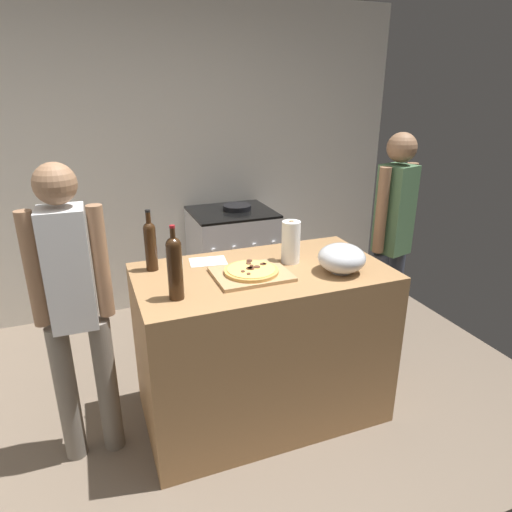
{
  "coord_description": "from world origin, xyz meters",
  "views": [
    {
      "loc": [
        -0.64,
        -1.34,
        1.89
      ],
      "look_at": [
        0.22,
        0.9,
        0.99
      ],
      "focal_mm": 31.65,
      "sensor_mm": 36.0,
      "label": 1
    }
  ],
  "objects_px": {
    "pizza": "(251,271)",
    "wine_bottle_green": "(150,244)",
    "mixing_bowl": "(342,258)",
    "wine_bottle_clear": "(175,266)",
    "person_in_red": "(392,236)",
    "paper_towel_roll": "(291,242)",
    "stove": "(233,261)",
    "person_in_stripes": "(74,303)"
  },
  "relations": [
    {
      "from": "paper_towel_roll",
      "to": "pizza",
      "type": "bearing_deg",
      "value": -158.54
    },
    {
      "from": "mixing_bowl",
      "to": "wine_bottle_clear",
      "type": "xyz_separation_m",
      "value": [
        -0.91,
        -0.0,
        0.09
      ]
    },
    {
      "from": "paper_towel_roll",
      "to": "wine_bottle_green",
      "type": "distance_m",
      "value": 0.78
    },
    {
      "from": "paper_towel_roll",
      "to": "wine_bottle_green",
      "type": "height_order",
      "value": "wine_bottle_green"
    },
    {
      "from": "wine_bottle_clear",
      "to": "paper_towel_roll",
      "type": "bearing_deg",
      "value": 18.52
    },
    {
      "from": "paper_towel_roll",
      "to": "mixing_bowl",
      "type": "bearing_deg",
      "value": -50.58
    },
    {
      "from": "person_in_red",
      "to": "pizza",
      "type": "bearing_deg",
      "value": -163.64
    },
    {
      "from": "stove",
      "to": "paper_towel_roll",
      "type": "bearing_deg",
      "value": -93.03
    },
    {
      "from": "wine_bottle_green",
      "to": "stove",
      "type": "relative_size",
      "value": 0.36
    },
    {
      "from": "person_in_stripes",
      "to": "paper_towel_roll",
      "type": "bearing_deg",
      "value": 1.96
    },
    {
      "from": "paper_towel_roll",
      "to": "person_in_red",
      "type": "xyz_separation_m",
      "value": [
        0.89,
        0.23,
        -0.14
      ]
    },
    {
      "from": "wine_bottle_clear",
      "to": "person_in_red",
      "type": "distance_m",
      "value": 1.68
    },
    {
      "from": "wine_bottle_clear",
      "to": "person_in_stripes",
      "type": "xyz_separation_m",
      "value": [
        -0.47,
        0.2,
        -0.2
      ]
    },
    {
      "from": "person_in_red",
      "to": "wine_bottle_green",
      "type": "bearing_deg",
      "value": -177.78
    },
    {
      "from": "pizza",
      "to": "mixing_bowl",
      "type": "distance_m",
      "value": 0.5
    },
    {
      "from": "pizza",
      "to": "person_in_red",
      "type": "xyz_separation_m",
      "value": [
        1.17,
        0.34,
        -0.05
      ]
    },
    {
      "from": "paper_towel_roll",
      "to": "person_in_stripes",
      "type": "xyz_separation_m",
      "value": [
        -1.18,
        -0.04,
        -0.16
      ]
    },
    {
      "from": "pizza",
      "to": "person_in_red",
      "type": "relative_size",
      "value": 0.18
    },
    {
      "from": "paper_towel_roll",
      "to": "person_in_stripes",
      "type": "distance_m",
      "value": 1.19
    },
    {
      "from": "mixing_bowl",
      "to": "stove",
      "type": "bearing_deg",
      "value": 94.66
    },
    {
      "from": "person_in_stripes",
      "to": "person_in_red",
      "type": "distance_m",
      "value": 2.09
    },
    {
      "from": "pizza",
      "to": "person_in_stripes",
      "type": "relative_size",
      "value": 0.18
    },
    {
      "from": "paper_towel_roll",
      "to": "person_in_red",
      "type": "distance_m",
      "value": 0.93
    },
    {
      "from": "wine_bottle_green",
      "to": "stove",
      "type": "height_order",
      "value": "wine_bottle_green"
    },
    {
      "from": "pizza",
      "to": "stove",
      "type": "relative_size",
      "value": 0.31
    },
    {
      "from": "pizza",
      "to": "paper_towel_roll",
      "type": "relative_size",
      "value": 1.19
    },
    {
      "from": "paper_towel_roll",
      "to": "stove",
      "type": "xyz_separation_m",
      "value": [
        0.07,
        1.3,
        -0.6
      ]
    },
    {
      "from": "mixing_bowl",
      "to": "person_in_red",
      "type": "relative_size",
      "value": 0.16
    },
    {
      "from": "wine_bottle_clear",
      "to": "person_in_stripes",
      "type": "bearing_deg",
      "value": 157.03
    },
    {
      "from": "wine_bottle_green",
      "to": "person_in_red",
      "type": "height_order",
      "value": "person_in_red"
    },
    {
      "from": "person_in_stripes",
      "to": "mixing_bowl",
      "type": "bearing_deg",
      "value": -8.1
    },
    {
      "from": "mixing_bowl",
      "to": "wine_bottle_clear",
      "type": "distance_m",
      "value": 0.91
    },
    {
      "from": "mixing_bowl",
      "to": "person_in_red",
      "type": "bearing_deg",
      "value": 34.04
    },
    {
      "from": "mixing_bowl",
      "to": "person_in_red",
      "type": "height_order",
      "value": "person_in_red"
    },
    {
      "from": "pizza",
      "to": "stove",
      "type": "bearing_deg",
      "value": 75.99
    },
    {
      "from": "pizza",
      "to": "wine_bottle_green",
      "type": "relative_size",
      "value": 0.86
    },
    {
      "from": "pizza",
      "to": "wine_bottle_clear",
      "type": "height_order",
      "value": "wine_bottle_clear"
    },
    {
      "from": "pizza",
      "to": "paper_towel_roll",
      "type": "bearing_deg",
      "value": 21.46
    },
    {
      "from": "wine_bottle_green",
      "to": "wine_bottle_clear",
      "type": "distance_m",
      "value": 0.41
    },
    {
      "from": "stove",
      "to": "person_in_red",
      "type": "distance_m",
      "value": 1.42
    },
    {
      "from": "wine_bottle_clear",
      "to": "wine_bottle_green",
      "type": "bearing_deg",
      "value": 97.22
    },
    {
      "from": "paper_towel_roll",
      "to": "wine_bottle_clear",
      "type": "xyz_separation_m",
      "value": [
        -0.71,
        -0.24,
        0.05
      ]
    }
  ]
}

